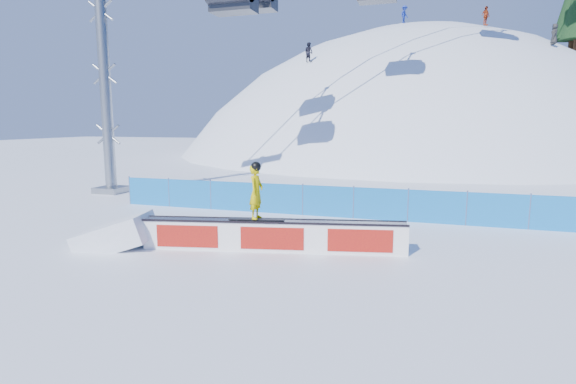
% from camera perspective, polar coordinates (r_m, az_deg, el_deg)
% --- Properties ---
extents(ground, '(160.00, 160.00, 0.00)m').
position_cam_1_polar(ground, '(12.85, 9.44, -7.66)').
color(ground, white).
rests_on(ground, ground).
extents(snow_hill, '(64.00, 64.00, 64.00)m').
position_cam_1_polar(snow_hill, '(58.39, 14.99, -13.16)').
color(snow_hill, silver).
rests_on(snow_hill, ground).
extents(safety_fence, '(22.05, 0.05, 1.30)m').
position_cam_1_polar(safety_fence, '(17.06, 11.63, -1.52)').
color(safety_fence, '#106CBD').
rests_on(safety_fence, ground).
extents(rail_box, '(7.43, 2.04, 0.90)m').
position_cam_1_polar(rail_box, '(12.80, -1.91, -5.55)').
color(rail_box, white).
rests_on(rail_box, ground).
extents(snow_ramp, '(2.46, 1.82, 1.39)m').
position_cam_1_polar(snow_ramp, '(14.28, -20.95, -6.45)').
color(snow_ramp, white).
rests_on(snow_ramp, ground).
extents(snowboarder, '(1.60, 0.60, 1.65)m').
position_cam_1_polar(snowboarder, '(12.61, -4.06, 0.09)').
color(snowboarder, black).
rests_on(snowboarder, rail_box).
extents(distant_skiers, '(20.55, 10.02, 6.23)m').
position_cam_1_polar(distant_skiers, '(44.87, 17.14, 19.31)').
color(distant_skiers, black).
rests_on(distant_skiers, ground).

